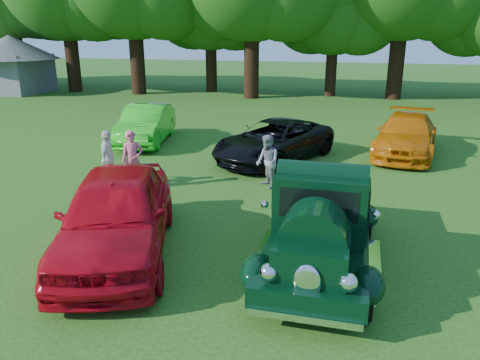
% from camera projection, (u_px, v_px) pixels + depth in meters
% --- Properties ---
extents(ground, '(120.00, 120.00, 0.00)m').
position_uv_depth(ground, '(255.00, 277.00, 8.34)').
color(ground, '#1F4911').
rests_on(ground, ground).
extents(hero_pickup, '(2.21, 4.76, 1.86)m').
position_uv_depth(hero_pickup, '(321.00, 224.00, 8.58)').
color(hero_pickup, black).
rests_on(hero_pickup, ground).
extents(red_convertible, '(3.47, 5.23, 1.65)m').
position_uv_depth(red_convertible, '(117.00, 214.00, 8.97)').
color(red_convertible, '#B40714').
rests_on(red_convertible, ground).
extents(back_car_lime, '(2.38, 4.58, 1.44)m').
position_uv_depth(back_car_lime, '(146.00, 124.00, 18.09)').
color(back_car_lime, green).
rests_on(back_car_lime, ground).
extents(back_car_black, '(3.99, 5.32, 1.34)m').
position_uv_depth(back_car_black, '(275.00, 141.00, 15.61)').
color(back_car_black, black).
rests_on(back_car_black, ground).
extents(back_car_orange, '(2.63, 5.02, 1.39)m').
position_uv_depth(back_car_orange, '(406.00, 135.00, 16.38)').
color(back_car_orange, '#C36106').
rests_on(back_car_orange, ground).
extents(spectator_pink, '(0.71, 0.65, 1.63)m').
position_uv_depth(spectator_pink, '(133.00, 160.00, 12.73)').
color(spectator_pink, '#DA5975').
rests_on(spectator_pink, ground).
extents(spectator_grey, '(0.87, 0.91, 1.48)m').
position_uv_depth(spectator_grey, '(267.00, 162.00, 12.86)').
color(spectator_grey, gray).
rests_on(spectator_grey, ground).
extents(spectator_white, '(0.64, 1.01, 1.60)m').
position_uv_depth(spectator_white, '(108.00, 159.00, 12.91)').
color(spectator_white, silver).
rests_on(spectator_white, ground).
extents(gazebo, '(6.40, 6.40, 3.90)m').
position_uv_depth(gazebo, '(11.00, 58.00, 32.21)').
color(gazebo, slate).
rests_on(gazebo, ground).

